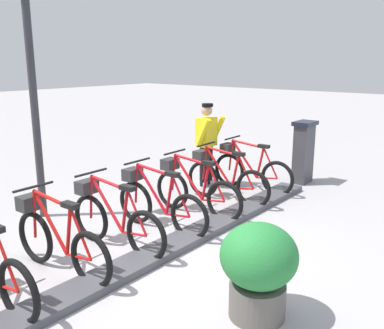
{
  "coord_description": "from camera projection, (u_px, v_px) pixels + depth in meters",
  "views": [
    {
      "loc": [
        -3.57,
        3.71,
        2.49
      ],
      "look_at": [
        0.5,
        -1.32,
        0.9
      ],
      "focal_mm": 40.1,
      "sensor_mm": 36.0,
      "label": 1
    }
  ],
  "objects": [
    {
      "name": "bike_docked_1",
      "position": [
        224.0,
        178.0,
        7.65
      ],
      "size": [
        1.72,
        0.54,
        1.02
      ],
      "color": "black",
      "rests_on": "ground"
    },
    {
      "name": "lamp_post",
      "position": [
        31.0,
        65.0,
        6.45
      ],
      "size": [
        0.32,
        0.32,
        3.65
      ],
      "color": "#2D2D33",
      "rests_on": "ground"
    },
    {
      "name": "payment_kiosk",
      "position": [
        303.0,
        151.0,
        8.77
      ],
      "size": [
        0.36,
        0.52,
        1.28
      ],
      "color": "#38383D",
      "rests_on": "ground"
    },
    {
      "name": "ground_plane",
      "position": [
        158.0,
        256.0,
        5.58
      ],
      "size": [
        60.0,
        60.0,
        0.0
      ],
      "primitive_type": "plane",
      "color": "#A7A2A2"
    },
    {
      "name": "bike_docked_0",
      "position": [
        249.0,
        169.0,
        8.3
      ],
      "size": [
        1.72,
        0.54,
        1.02
      ],
      "color": "black",
      "rests_on": "ground"
    },
    {
      "name": "bike_docked_3",
      "position": [
        157.0,
        202.0,
        6.35
      ],
      "size": [
        1.72,
        0.54,
        1.02
      ],
      "color": "black",
      "rests_on": "ground"
    },
    {
      "name": "dock_rail_base",
      "position": [
        158.0,
        252.0,
        5.57
      ],
      "size": [
        0.44,
        7.68,
        0.1
      ],
      "primitive_type": "cube",
      "color": "#47474C",
      "rests_on": "ground"
    },
    {
      "name": "worker_near_rack",
      "position": [
        207.0,
        142.0,
        8.49
      ],
      "size": [
        0.47,
        0.63,
        1.66
      ],
      "color": "white",
      "rests_on": "ground"
    },
    {
      "name": "bike_docked_5",
      "position": [
        57.0,
        239.0,
        5.06
      ],
      "size": [
        1.72,
        0.54,
        1.02
      ],
      "color": "black",
      "rests_on": "ground"
    },
    {
      "name": "planter_bush",
      "position": [
        258.0,
        266.0,
        4.15
      ],
      "size": [
        0.76,
        0.76,
        0.97
      ],
      "color": "#59544C",
      "rests_on": "ground"
    },
    {
      "name": "bike_docked_4",
      "position": [
        113.0,
        219.0,
        5.7
      ],
      "size": [
        1.72,
        0.54,
        1.02
      ],
      "color": "black",
      "rests_on": "ground"
    },
    {
      "name": "bike_docked_2",
      "position": [
        194.0,
        189.0,
        7.0
      ],
      "size": [
        1.72,
        0.54,
        1.02
      ],
      "color": "black",
      "rests_on": "ground"
    }
  ]
}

